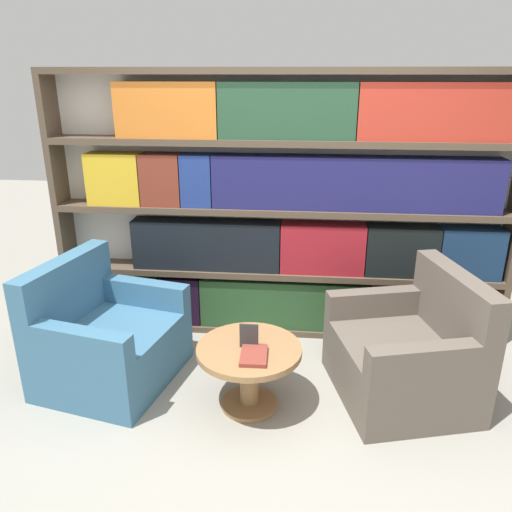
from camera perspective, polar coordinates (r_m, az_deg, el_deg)
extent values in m
plane|color=gray|center=(3.21, 1.09, -19.63)|extent=(14.00, 14.00, 0.00)
cube|color=silver|center=(4.04, 2.79, 5.78)|extent=(3.58, 0.05, 2.09)
cube|color=brown|center=(4.37, -21.19, 5.54)|extent=(0.05, 0.30, 2.09)
cube|color=brown|center=(4.30, 2.47, -7.92)|extent=(3.48, 0.30, 0.05)
cube|color=brown|center=(4.09, 2.58, -1.77)|extent=(3.48, 0.30, 0.05)
cube|color=brown|center=(3.92, 2.70, 5.33)|extent=(3.48, 0.30, 0.05)
cube|color=brown|center=(3.82, 2.83, 12.92)|extent=(3.48, 0.30, 0.05)
cube|color=brown|center=(3.79, 2.97, 20.40)|extent=(3.48, 0.30, 0.05)
cube|color=#36733D|center=(4.43, -14.86, -4.42)|extent=(0.61, 0.20, 0.41)
cube|color=black|center=(4.29, -8.63, -4.78)|extent=(0.36, 0.20, 0.41)
cube|color=#274B27|center=(4.17, 3.19, -5.32)|extent=(1.38, 0.20, 0.41)
cube|color=#B23224|center=(4.29, 18.40, -5.67)|extent=(0.85, 0.20, 0.41)
cube|color=black|center=(4.06, -5.66, 1.34)|extent=(1.19, 0.20, 0.40)
cube|color=maroon|center=(3.99, 7.59, 0.92)|extent=(0.66, 0.20, 0.40)
cube|color=black|center=(4.06, 16.23, 0.62)|extent=(0.55, 0.20, 0.40)
cube|color=navy|center=(4.19, 23.20, 0.36)|extent=(0.47, 0.20, 0.40)
cube|color=gold|center=(4.11, -15.77, 8.52)|extent=(0.42, 0.20, 0.40)
cube|color=maroon|center=(4.00, -10.70, 8.60)|extent=(0.31, 0.20, 0.40)
cube|color=navy|center=(3.93, -6.71, 8.61)|extent=(0.24, 0.20, 0.40)
cube|color=navy|center=(3.86, 11.16, 8.16)|extent=(2.15, 0.20, 0.40)
cube|color=orange|center=(3.90, -10.09, 16.12)|extent=(0.76, 0.20, 0.40)
cube|color=#264B32|center=(3.77, 3.55, 16.24)|extent=(0.99, 0.20, 0.40)
cube|color=#BC3425|center=(3.89, 20.37, 15.20)|extent=(1.17, 0.20, 0.40)
cube|color=#386684|center=(3.71, -16.01, -10.54)|extent=(0.98, 1.05, 0.41)
cube|color=#386684|center=(3.71, -20.93, -3.69)|extent=(0.33, 0.91, 0.45)
cube|color=#386684|center=(3.26, -19.25, -9.44)|extent=(0.67, 0.26, 0.19)
cube|color=#386684|center=(3.83, -12.38, -4.17)|extent=(0.67, 0.26, 0.19)
cube|color=brown|center=(3.55, 16.12, -12.11)|extent=(1.00, 1.07, 0.41)
cube|color=brown|center=(3.49, 21.77, -5.29)|extent=(0.36, 0.90, 0.45)
cube|color=brown|center=(3.69, 13.11, -5.21)|extent=(0.67, 0.28, 0.19)
cube|color=brown|center=(3.07, 18.45, -11.30)|extent=(0.67, 0.28, 0.19)
cylinder|color=olive|center=(3.31, -0.78, -13.94)|extent=(0.12, 0.12, 0.40)
cylinder|color=olive|center=(3.41, -0.76, -16.48)|extent=(0.37, 0.37, 0.03)
cylinder|color=olive|center=(3.19, -0.80, -10.69)|extent=(0.67, 0.67, 0.04)
cube|color=black|center=(3.18, -0.80, -10.30)|extent=(0.07, 0.06, 0.01)
cube|color=#2D2D2D|center=(3.14, -0.81, -9.12)|extent=(0.12, 0.01, 0.16)
cube|color=brown|center=(3.07, -0.25, -11.32)|extent=(0.17, 0.24, 0.02)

